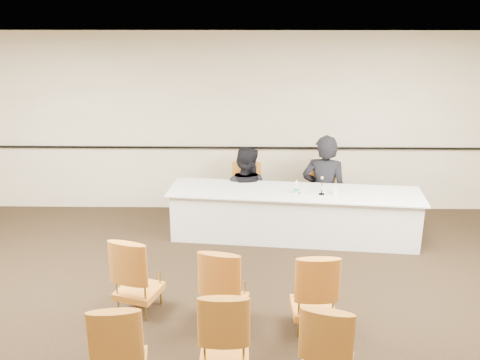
# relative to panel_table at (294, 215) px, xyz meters

# --- Properties ---
(floor) EXTENTS (10.00, 10.00, 0.00)m
(floor) POSITION_rel_panel_table_xyz_m (-0.97, -2.78, -0.38)
(floor) COLOR black
(floor) RESTS_ON ground
(ceiling) EXTENTS (10.00, 10.00, 0.00)m
(ceiling) POSITION_rel_panel_table_xyz_m (-0.97, -2.78, 2.62)
(ceiling) COLOR silver
(ceiling) RESTS_ON ground
(wall_back) EXTENTS (10.00, 0.04, 3.00)m
(wall_back) POSITION_rel_panel_table_xyz_m (-0.97, 1.22, 1.12)
(wall_back) COLOR #F5E5C0
(wall_back) RESTS_ON ground
(wall_rail) EXTENTS (9.80, 0.04, 0.03)m
(wall_rail) POSITION_rel_panel_table_xyz_m (-0.97, 1.18, 0.72)
(wall_rail) COLOR black
(wall_rail) RESTS_ON wall_back
(panel_table) EXTENTS (3.83, 1.25, 0.75)m
(panel_table) POSITION_rel_panel_table_xyz_m (0.00, 0.00, 0.00)
(panel_table) COLOR white
(panel_table) RESTS_ON ground
(panelist_main) EXTENTS (0.81, 0.64, 1.96)m
(panelist_main) POSITION_rel_panel_table_xyz_m (0.51, 0.51, 0.14)
(panelist_main) COLOR black
(panelist_main) RESTS_ON ground
(panelist_main_chair) EXTENTS (0.55, 0.55, 0.95)m
(panelist_main_chair) POSITION_rel_panel_table_xyz_m (0.51, 0.51, 0.10)
(panelist_main_chair) COLOR #C36F23
(panelist_main_chair) RESTS_ON ground
(panelist_second) EXTENTS (0.99, 0.88, 1.69)m
(panelist_second) POSITION_rel_panel_table_xyz_m (-0.74, 0.64, 0.05)
(panelist_second) COLOR black
(panelist_second) RESTS_ON ground
(panelist_second_chair) EXTENTS (0.55, 0.55, 0.95)m
(panelist_second_chair) POSITION_rel_panel_table_xyz_m (-0.74, 0.64, 0.10)
(panelist_second_chair) COLOR #C36F23
(panelist_second_chair) RESTS_ON ground
(papers) EXTENTS (0.34, 0.28, 0.00)m
(papers) POSITION_rel_panel_table_xyz_m (0.36, -0.09, 0.38)
(papers) COLOR white
(papers) RESTS_ON panel_table
(microphone) EXTENTS (0.11, 0.19, 0.25)m
(microphone) POSITION_rel_panel_table_xyz_m (0.38, -0.14, 0.50)
(microphone) COLOR black
(microphone) RESTS_ON panel_table
(water_bottle) EXTENTS (0.07, 0.07, 0.20)m
(water_bottle) POSITION_rel_panel_table_xyz_m (0.02, -0.08, 0.48)
(water_bottle) COLOR teal
(water_bottle) RESTS_ON panel_table
(drinking_glass) EXTENTS (0.08, 0.08, 0.10)m
(drinking_glass) POSITION_rel_panel_table_xyz_m (0.11, -0.13, 0.43)
(drinking_glass) COLOR silver
(drinking_glass) RESTS_ON panel_table
(coffee_cup) EXTENTS (0.09, 0.09, 0.12)m
(coffee_cup) POSITION_rel_panel_table_xyz_m (0.58, -0.14, 0.43)
(coffee_cup) COLOR white
(coffee_cup) RESTS_ON panel_table
(aud_chair_front_left) EXTENTS (0.63, 0.63, 0.95)m
(aud_chair_front_left) POSITION_rel_panel_table_xyz_m (-1.95, -2.03, 0.10)
(aud_chair_front_left) COLOR #C36F23
(aud_chair_front_left) RESTS_ON ground
(aud_chair_front_mid) EXTENTS (0.60, 0.60, 0.95)m
(aud_chair_front_mid) POSITION_rel_panel_table_xyz_m (-0.94, -2.28, 0.10)
(aud_chair_front_mid) COLOR #C36F23
(aud_chair_front_mid) RESTS_ON ground
(aud_chair_front_right) EXTENTS (0.52, 0.52, 0.95)m
(aud_chair_front_right) POSITION_rel_panel_table_xyz_m (0.03, -2.36, 0.10)
(aud_chair_front_right) COLOR #C36F23
(aud_chair_front_right) RESTS_ON ground
(aud_chair_back_left) EXTENTS (0.56, 0.56, 0.95)m
(aud_chair_back_left) POSITION_rel_panel_table_xyz_m (-1.86, -3.36, 0.10)
(aud_chair_back_left) COLOR #C36F23
(aud_chair_back_left) RESTS_ON ground
(aud_chair_back_mid) EXTENTS (0.50, 0.50, 0.95)m
(aud_chair_back_mid) POSITION_rel_panel_table_xyz_m (-0.91, -3.13, 0.10)
(aud_chair_back_mid) COLOR #C36F23
(aud_chair_back_mid) RESTS_ON ground
(aud_chair_back_right) EXTENTS (0.61, 0.61, 0.95)m
(aud_chair_back_right) POSITION_rel_panel_table_xyz_m (0.05, -3.34, 0.10)
(aud_chair_back_right) COLOR #C36F23
(aud_chair_back_right) RESTS_ON ground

